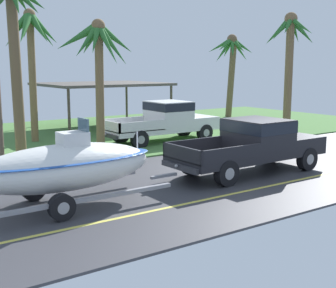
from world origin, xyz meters
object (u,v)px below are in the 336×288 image
object	(u,v)px
palm_tree_near_right	(98,52)
palm_tree_near_left	(31,38)
pickup_truck_towing	(257,142)
boat_on_trailer	(64,167)
parked_pickup_background	(168,119)
palm_tree_far_left	(231,56)
carport_awning	(101,85)
palm_tree_far_right	(14,24)
palm_tree_mid	(290,46)

from	to	relation	value
palm_tree_near_right	palm_tree_near_left	bearing A→B (deg)	110.51
pickup_truck_towing	boat_on_trailer	distance (m)	6.88
pickup_truck_towing	palm_tree_near_right	distance (m)	7.58
pickup_truck_towing	parked_pickup_background	world-z (taller)	parked_pickup_background
pickup_truck_towing	palm_tree_near_left	distance (m)	11.66
boat_on_trailer	palm_tree_near_right	size ratio (longest dim) A/B	1.14
boat_on_trailer	parked_pickup_background	bearing A→B (deg)	40.72
palm_tree_far_left	pickup_truck_towing	bearing A→B (deg)	-129.47
pickup_truck_towing	palm_tree_near_left	xyz separation A→B (m)	(-4.11, 10.23, 3.80)
parked_pickup_background	palm_tree_far_left	world-z (taller)	palm_tree_far_left
palm_tree_near_left	carport_awning	bearing A→B (deg)	29.59
pickup_truck_towing	palm_tree_far_left	distance (m)	16.88
parked_pickup_background	palm_tree_near_right	distance (m)	4.95
boat_on_trailer	palm_tree_far_left	distance (m)	21.84
parked_pickup_background	palm_tree_far_right	size ratio (longest dim) A/B	0.85
palm_tree_far_left	palm_tree_far_right	bearing A→B (deg)	-160.37
carport_awning	palm_tree_far_right	bearing A→B (deg)	-137.51
palm_tree_mid	palm_tree_far_left	distance (m)	7.05
boat_on_trailer	palm_tree_near_right	world-z (taller)	palm_tree_near_right
carport_awning	palm_tree_near_left	xyz separation A→B (m)	(-4.91, -2.79, 2.32)
parked_pickup_background	carport_awning	distance (m)	6.27
palm_tree_near_left	pickup_truck_towing	bearing A→B (deg)	-68.12
pickup_truck_towing	palm_tree_near_right	world-z (taller)	palm_tree_near_right
boat_on_trailer	palm_tree_far_left	xyz separation A→B (m)	(17.41, 12.79, 3.20)
boat_on_trailer	palm_tree_far_right	bearing A→B (deg)	81.30
palm_tree_far_right	carport_awning	bearing A→B (deg)	42.49
boat_on_trailer	palm_tree_near_left	bearing A→B (deg)	74.86
palm_tree_mid	palm_tree_far_left	size ratio (longest dim) A/B	1.12
parked_pickup_background	palm_tree_near_left	world-z (taller)	palm_tree_near_left
pickup_truck_towing	palm_tree_mid	bearing A→B (deg)	35.32
palm_tree_near_left	palm_tree_near_right	xyz separation A→B (m)	(1.44, -3.86, -0.68)
palm_tree_near_left	palm_tree_far_right	size ratio (longest dim) A/B	0.89
pickup_truck_towing	carport_awning	xyz separation A→B (m)	(0.80, 13.02, 1.48)
boat_on_trailer	palm_tree_near_right	xyz separation A→B (m)	(4.21, 6.37, 3.10)
boat_on_trailer	palm_tree_near_left	xyz separation A→B (m)	(2.77, 10.23, 3.78)
carport_awning	palm_tree_far_left	size ratio (longest dim) A/B	1.18
carport_awning	boat_on_trailer	bearing A→B (deg)	-120.52
palm_tree_near_right	palm_tree_far_right	size ratio (longest dim) A/B	0.79
boat_on_trailer	carport_awning	xyz separation A→B (m)	(7.67, 13.02, 1.45)
parked_pickup_background	palm_tree_mid	world-z (taller)	palm_tree_mid
boat_on_trailer	parked_pickup_background	world-z (taller)	boat_on_trailer
carport_awning	palm_tree_mid	world-z (taller)	palm_tree_mid
palm_tree_near_right	palm_tree_mid	xyz separation A→B (m)	(11.20, -0.32, 0.45)
palm_tree_far_left	palm_tree_near_left	bearing A→B (deg)	-170.07
parked_pickup_background	palm_tree_near_left	distance (m)	7.27
parked_pickup_background	palm_tree_mid	bearing A→B (deg)	-6.83
carport_awning	palm_tree_far_right	size ratio (longest dim) A/B	0.97
palm_tree_near_left	palm_tree_far_right	xyz separation A→B (m)	(-1.70, -3.27, 0.29)
carport_awning	palm_tree_near_right	distance (m)	7.67
boat_on_trailer	parked_pickup_background	size ratio (longest dim) A/B	1.06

